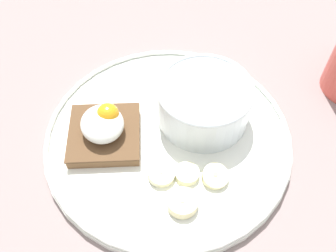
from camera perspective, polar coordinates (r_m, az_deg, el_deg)
The scene contains 9 objects.
ground_plane at distance 48.76cm, azimuth 0.00°, elevation -2.81°, with size 120.00×120.00×2.00cm, color gray.
plate at distance 47.28cm, azimuth 0.00°, elevation -1.60°, with size 30.92×30.92×1.60cm.
oatmeal_bowl at distance 46.97cm, azimuth 5.46°, elevation 3.61°, with size 11.90×11.90×5.74cm.
toast_slice at distance 46.82cm, azimuth -9.63°, elevation -1.23°, with size 11.00×11.00×1.57cm.
poached_egg at distance 45.11cm, azimuth -9.83°, elevation 0.59°, with size 5.61×5.15×3.61cm.
banana_slice_front at distance 43.50cm, azimuth -1.02°, elevation -7.25°, with size 4.33×4.28×1.41cm.
banana_slice_left at distance 43.71cm, azimuth 2.95°, elevation -7.26°, with size 4.01×4.01×0.96cm.
banana_slice_back at distance 41.81cm, azimuth 2.22°, elevation -11.60°, with size 4.65×4.62×1.35cm.
banana_slice_right at distance 43.66cm, azimuth 7.20°, elevation -7.61°, with size 3.28×3.17×1.45cm.
Camera 1 is at (-25.42, 9.78, 41.44)cm, focal length 40.00 mm.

